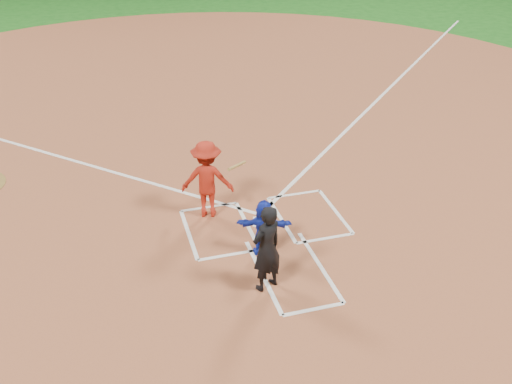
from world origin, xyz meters
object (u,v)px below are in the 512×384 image
object	(u,v)px
catcher	(264,228)
batter_at_plate	(207,179)
home_plate	(264,222)
umpire	(267,248)

from	to	relation	value
catcher	batter_at_plate	world-z (taller)	batter_at_plate
home_plate	umpire	size ratio (longest dim) A/B	0.37
home_plate	umpire	world-z (taller)	umpire
umpire	batter_at_plate	xyz separation A→B (m)	(-0.46, 2.65, 0.02)
home_plate	batter_at_plate	distance (m)	1.48
catcher	batter_at_plate	size ratio (longest dim) A/B	0.68
home_plate	catcher	xyz separation A→B (m)	(-0.33, -1.02, 0.56)
home_plate	batter_at_plate	size ratio (longest dim) A/B	0.36
umpire	batter_at_plate	bearing A→B (deg)	-104.22
home_plate	catcher	bearing A→B (deg)	72.21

